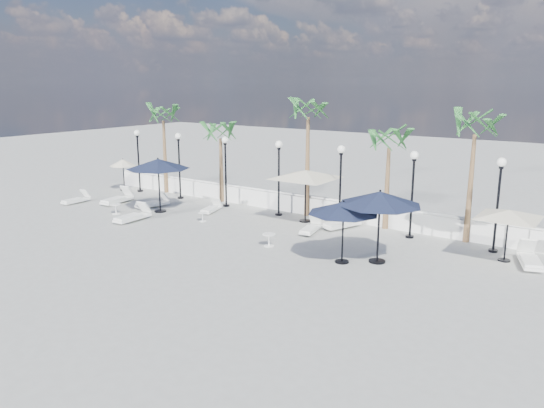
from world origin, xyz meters
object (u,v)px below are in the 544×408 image
Objects in this scene: lounger_2 at (153,203)px; lounger_3 at (133,216)px; parasol_navy_left at (158,164)px; parasol_cream_small at (123,163)px; parasol_cream_sq_a at (306,171)px; lounger_1 at (76,200)px; parasol_navy_mid at (380,199)px; parasol_navy_right at (344,208)px; lounger_5 at (311,228)px; lounger_0 at (117,199)px; parasol_cream_sq_b at (509,210)px; lounger_4 at (211,208)px; lounger_6 at (342,223)px; lounger_7 at (530,259)px.

lounger_3 is (1.41, -2.60, 0.02)m from lounger_2.
parasol_cream_small is at bearing 156.21° from parasol_navy_left.
parasol_navy_left reaches higher than parasol_cream_sq_a.
parasol_navy_mid reaches higher than lounger_1.
lounger_1 is 0.62× the size of parasol_navy_right.
parasol_navy_right reaches higher than lounger_2.
parasol_cream_sq_a is at bearing 117.62° from lounger_5.
parasol_cream_sq_b is at bearing -1.78° from lounger_0.
parasol_navy_mid is 4.94m from parasol_cream_sq_b.
lounger_1 is 17.15m from parasol_navy_right.
lounger_1 is at bearing -171.30° from parasol_cream_sq_b.
lounger_4 is 0.82× the size of lounger_6.
lounger_0 is 0.80× the size of parasol_navy_right.
lounger_5 is 0.53× the size of parasol_navy_left.
parasol_navy_left is 6.68m from parasol_cream_small.
lounger_2 is 17.93m from parasol_cream_sq_b.
lounger_5 is at bearing 8.03° from lounger_1.
parasol_navy_mid is at bearing -33.37° from parasol_cream_sq_a.
lounger_0 is 1.25× the size of lounger_4.
lounger_0 is 1.02× the size of lounger_7.
parasol_navy_mid is at bearing -10.70° from parasol_cream_small.
lounger_5 is at bearing -173.68° from parasol_cream_sq_b.
parasol_cream_small reaches higher than lounger_3.
parasol_navy_right reaches higher than lounger_4.
parasol_navy_right is at bearing -13.96° from lounger_0.
lounger_3 is 12.68m from parasol_navy_mid.
lounger_0 is 4.01m from parasol_cream_small.
lounger_2 is 0.93× the size of lounger_7.
lounger_3 is 3.13m from parasol_navy_left.
lounger_0 is at bearing 178.18° from lounger_4.
lounger_0 is 4.33m from lounger_3.
lounger_7 is 0.49× the size of parasol_cream_sq_b.
parasol_cream_small is at bearing 180.00° from parasol_cream_sq_a.
lounger_7 is (22.94, 3.36, 0.04)m from lounger_1.
lounger_7 is at bearing 15.41° from lounger_6.
lounger_1 is 15.31m from lounger_6.
lounger_7 is 0.78× the size of parasol_navy_right.
parasol_cream_small is (-6.38, 4.79, 1.48)m from lounger_3.
lounger_0 is 1.06× the size of lounger_3.
lounger_6 reaches higher than lounger_4.
parasol_cream_sq_a reaches higher than lounger_7.
parasol_navy_mid reaches higher than parasol_cream_small.
lounger_3 is (3.77, -2.13, -0.01)m from lounger_0.
lounger_4 is at bearing 33.22° from parasol_navy_left.
parasol_navy_right is 18.24m from parasol_cream_small.
lounger_2 is 0.96× the size of lounger_3.
lounger_5 is 0.40× the size of parasol_cream_sq_b.
lounger_2 is at bearing 172.64° from lounger_5.
lounger_1 is 0.53× the size of parasol_navy_mid.
lounger_2 is at bearing -179.78° from lounger_4.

